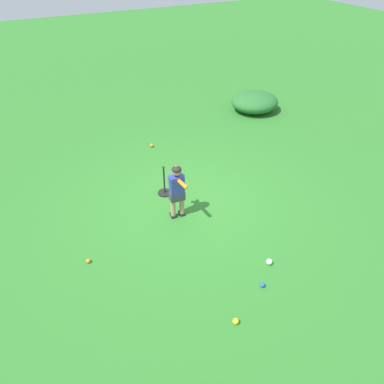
# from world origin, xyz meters

# --- Properties ---
(ground_plane) EXTENTS (40.00, 40.00, 0.00)m
(ground_plane) POSITION_xyz_m (0.00, 0.00, 0.00)
(ground_plane) COLOR #2D7528
(child_batter) EXTENTS (0.63, 0.33, 1.08)m
(child_batter) POSITION_xyz_m (0.31, -0.35, 0.65)
(child_batter) COLOR #232328
(child_batter) RESTS_ON ground
(play_ball_behind_batter) EXTENTS (0.07, 0.07, 0.07)m
(play_ball_behind_batter) POSITION_xyz_m (0.73, -2.14, 0.04)
(play_ball_behind_batter) COLOR orange
(play_ball_behind_batter) RESTS_ON ground
(play_ball_near_batter) EXTENTS (0.07, 0.07, 0.07)m
(play_ball_near_batter) POSITION_xyz_m (2.40, 0.06, 0.04)
(play_ball_near_batter) COLOR blue
(play_ball_near_batter) RESTS_ON ground
(play_ball_far_right) EXTENTS (0.10, 0.10, 0.10)m
(play_ball_far_right) POSITION_xyz_m (2.07, 0.43, 0.05)
(play_ball_far_right) COLOR white
(play_ball_far_right) RESTS_ON ground
(play_ball_center_lawn) EXTENTS (0.09, 0.09, 0.09)m
(play_ball_center_lawn) POSITION_xyz_m (-2.40, 0.22, 0.04)
(play_ball_center_lawn) COLOR orange
(play_ball_center_lawn) RESTS_ON ground
(play_ball_midfield) EXTENTS (0.09, 0.09, 0.09)m
(play_ball_midfield) POSITION_xyz_m (2.76, -0.64, 0.04)
(play_ball_midfield) COLOR yellow
(play_ball_midfield) RESTS_ON ground
(batting_tee) EXTENTS (0.28, 0.28, 0.62)m
(batting_tee) POSITION_xyz_m (-0.47, -0.28, 0.10)
(batting_tee) COLOR black
(batting_tee) RESTS_ON ground
(shrub_left_background) EXTENTS (1.29, 1.36, 0.54)m
(shrub_left_background) POSITION_xyz_m (-3.12, 3.72, 0.27)
(shrub_left_background) COLOR #286B2D
(shrub_left_background) RESTS_ON ground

